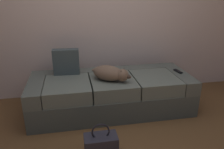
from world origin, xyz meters
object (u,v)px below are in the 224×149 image
at_px(dog_tan, 111,73).
at_px(tv_remote, 178,71).
at_px(throw_pillow, 66,62).
at_px(handbag, 101,146).
at_px(couch, 111,93).

bearing_deg(dog_tan, tv_remote, 7.14).
relative_size(throw_pillow, handbag, 0.90).
xyz_separation_m(couch, tv_remote, (0.94, 0.00, 0.25)).
bearing_deg(dog_tan, handbag, -107.03).
bearing_deg(handbag, tv_remote, 36.97).
height_order(dog_tan, tv_remote, dog_tan).
xyz_separation_m(couch, throw_pillow, (-0.57, 0.22, 0.41)).
xyz_separation_m(couch, handbag, (-0.27, -0.91, -0.11)).
height_order(couch, throw_pillow, throw_pillow).
relative_size(dog_tan, throw_pillow, 1.46).
xyz_separation_m(tv_remote, throw_pillow, (-1.51, 0.22, 0.16)).
height_order(throw_pillow, handbag, throw_pillow).
bearing_deg(throw_pillow, tv_remote, -8.23).
bearing_deg(throw_pillow, handbag, -75.33).
bearing_deg(dog_tan, couch, 75.70).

